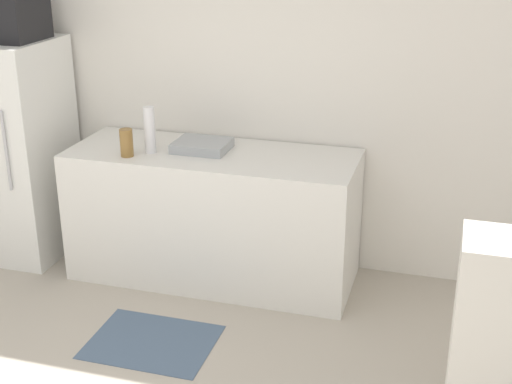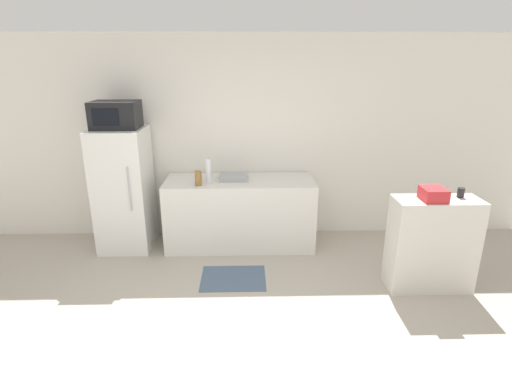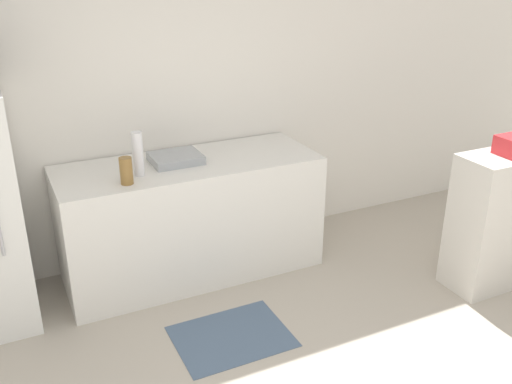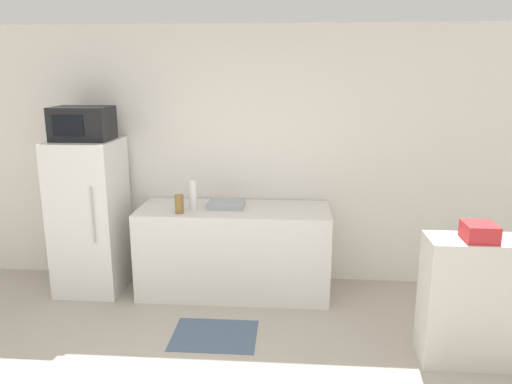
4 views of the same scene
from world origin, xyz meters
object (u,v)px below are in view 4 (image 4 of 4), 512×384
(bottle_tall, at_px, (193,195))
(basket, at_px, (479,232))
(refrigerator, at_px, (90,216))
(bottle_short, at_px, (179,204))
(microwave, at_px, (83,123))

(bottle_tall, distance_m, basket, 2.49)
(refrigerator, bearing_deg, bottle_short, -12.04)
(refrigerator, bearing_deg, microwave, -108.54)
(microwave, distance_m, bottle_tall, 1.25)
(refrigerator, bearing_deg, bottle_tall, -4.94)
(refrigerator, xyz_separation_m, bottle_tall, (1.06, -0.09, 0.26))
(basket, bearing_deg, bottle_tall, 155.61)
(microwave, distance_m, bottle_short, 1.21)
(refrigerator, xyz_separation_m, microwave, (-0.00, -0.00, 0.91))
(bottle_tall, xyz_separation_m, basket, (2.27, -1.03, 0.03))
(bottle_tall, bearing_deg, bottle_short, -134.80)
(basket, bearing_deg, bottle_short, 158.91)
(microwave, height_order, bottle_tall, microwave)
(bottle_short, bearing_deg, basket, -21.09)
(microwave, height_order, basket, microwave)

